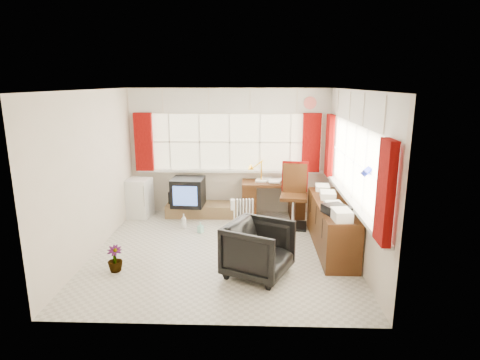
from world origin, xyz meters
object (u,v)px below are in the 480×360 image
object	(u,v)px
desk_lamp	(261,167)
credenza	(331,224)
mini_fridge	(139,198)
task_chair	(294,192)
tv_bench	(202,209)
radiator	(243,217)
office_chair	(258,249)
desk	(273,197)
crt_tv	(188,192)

from	to	relation	value
desk_lamp	credenza	world-z (taller)	desk_lamp
desk_lamp	mini_fridge	size ratio (longest dim) A/B	0.56
task_chair	tv_bench	world-z (taller)	task_chair
desk_lamp	radiator	distance (m)	1.12
desk_lamp	mini_fridge	bearing A→B (deg)	-176.74
office_chair	desk	bearing A→B (deg)	18.36
credenza	mini_fridge	xyz separation A→B (m)	(-3.51, 1.42, -0.01)
task_chair	office_chair	xyz separation A→B (m)	(-0.68, -2.05, -0.25)
radiator	desk_lamp	bearing A→B (deg)	66.06
credenza	office_chair	bearing A→B (deg)	-139.97
desk_lamp	radiator	size ratio (longest dim) A/B	0.77
desk_lamp	office_chair	xyz separation A→B (m)	(-0.08, -2.55, -0.63)
radiator	crt_tv	bearing A→B (deg)	152.77
credenza	radiator	bearing A→B (deg)	150.22
desk	task_chair	distance (m)	0.66
desk_lamp	radiator	world-z (taller)	desk_lamp
office_chair	mini_fridge	xyz separation A→B (m)	(-2.34, 2.41, 0.00)
desk_lamp	task_chair	bearing A→B (deg)	-39.62
tv_bench	radiator	bearing A→B (deg)	-39.59
desk	radiator	size ratio (longest dim) A/B	2.21
tv_bench	mini_fridge	size ratio (longest dim) A/B	1.84
desk_lamp	office_chair	distance (m)	2.63
task_chair	office_chair	distance (m)	2.17
credenza	crt_tv	size ratio (longest dim) A/B	3.17
desk	desk_lamp	xyz separation A→B (m)	(-0.24, -0.00, 0.61)
office_chair	crt_tv	size ratio (longest dim) A/B	1.32
task_chair	desk_lamp	bearing A→B (deg)	140.38
desk_lamp	task_chair	size ratio (longest dim) A/B	0.36
radiator	mini_fridge	world-z (taller)	mini_fridge
desk	tv_bench	world-z (taller)	desk
tv_bench	crt_tv	distance (m)	0.49
task_chair	office_chair	size ratio (longest dim) A/B	1.43
credenza	crt_tv	world-z (taller)	credenza
tv_bench	task_chair	bearing A→B (deg)	-14.42
desk_lamp	mini_fridge	world-z (taller)	desk_lamp
desk	crt_tv	size ratio (longest dim) A/B	1.95
tv_bench	credenza	bearing A→B (deg)	-33.70
desk	credenza	distance (m)	1.79
office_chair	radiator	size ratio (longest dim) A/B	1.50
task_chair	tv_bench	size ratio (longest dim) A/B	0.85
crt_tv	desk	bearing A→B (deg)	6.28
tv_bench	mini_fridge	xyz separation A→B (m)	(-1.24, -0.10, 0.26)
credenza	tv_bench	distance (m)	2.75
desk	desk_lamp	distance (m)	0.65
desk_lamp	radiator	bearing A→B (deg)	-113.94
task_chair	credenza	xyz separation A→B (m)	(0.50, -1.06, -0.24)
radiator	crt_tv	distance (m)	1.27
crt_tv	mini_fridge	bearing A→B (deg)	177.54
tv_bench	crt_tv	world-z (taller)	crt_tv
radiator	mini_fridge	distance (m)	2.18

